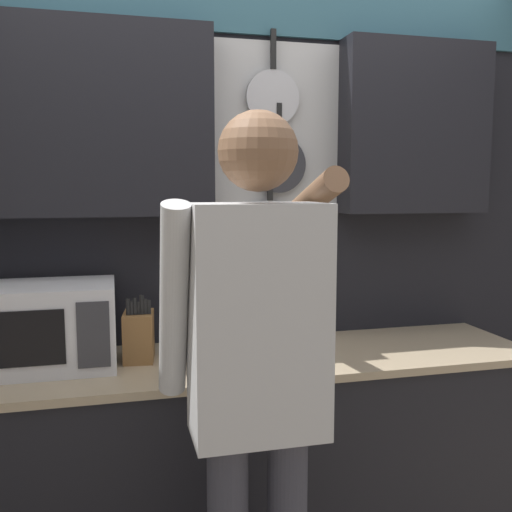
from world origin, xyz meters
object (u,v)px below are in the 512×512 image
Objects in this scene: microwave at (45,326)px; knife_block at (139,335)px; person at (257,366)px; utensil_crock at (205,335)px.

knife_block is at bearing 0.08° from microwave.
knife_block is 0.14× the size of person.
person reaches higher than utensil_crock.
person is (0.05, -0.63, 0.07)m from utensil_crock.
knife_block is 0.70m from person.
utensil_crock reaches higher than microwave.
utensil_crock reaches higher than knife_block.
utensil_crock is at bearing 0.23° from knife_block.
utensil_crock is at bearing 0.14° from microwave.
knife_block is (0.33, 0.00, -0.06)m from microwave.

